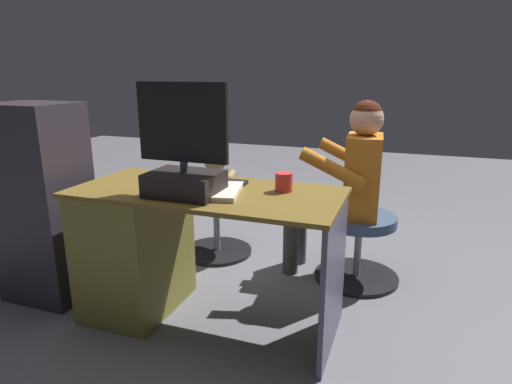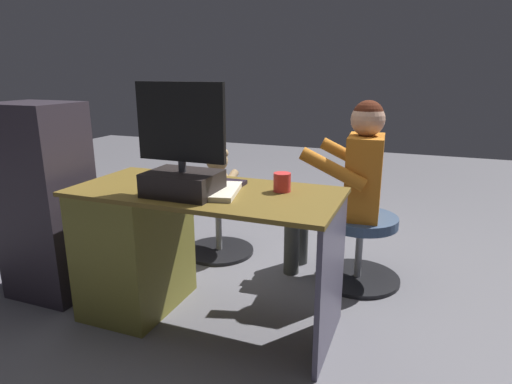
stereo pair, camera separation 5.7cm
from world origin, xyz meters
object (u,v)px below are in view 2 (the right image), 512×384
(visitor_chair, at_px, (359,242))
(desk, at_px, (149,244))
(tv_remote, at_px, (161,183))
(keyboard, at_px, (205,181))
(teddy_bear, at_px, (218,175))
(computer_mouse, at_px, (159,174))
(monitor, at_px, (182,164))
(person, at_px, (349,178))
(cup, at_px, (282,182))
(office_chair_teddy, at_px, (218,219))

(visitor_chair, bearing_deg, desk, 36.37)
(tv_remote, bearing_deg, visitor_chair, -136.17)
(keyboard, distance_m, teddy_bear, 0.78)
(desk, height_order, computer_mouse, computer_mouse)
(monitor, height_order, teddy_bear, monitor)
(visitor_chair, relative_size, person, 0.47)
(monitor, distance_m, cup, 0.48)
(desk, height_order, person, person)
(monitor, xyz_separation_m, tv_remote, (0.20, -0.12, -0.14))
(desk, distance_m, office_chair_teddy, 0.83)
(keyboard, xyz_separation_m, visitor_chair, (-0.73, -0.63, -0.47))
(keyboard, height_order, tv_remote, keyboard)
(teddy_bear, bearing_deg, computer_mouse, 89.09)
(cup, relative_size, person, 0.08)
(cup, xyz_separation_m, office_chair_teddy, (0.69, -0.71, -0.50))
(monitor, distance_m, tv_remote, 0.27)
(visitor_chair, bearing_deg, tv_remote, 38.86)
(tv_remote, xyz_separation_m, visitor_chair, (-0.92, -0.74, -0.47))
(keyboard, bearing_deg, person, -134.92)
(desk, relative_size, cup, 14.54)
(desk, height_order, teddy_bear, teddy_bear)
(monitor, bearing_deg, desk, -20.90)
(tv_remote, bearing_deg, desk, 8.18)
(keyboard, bearing_deg, cup, 179.30)
(monitor, bearing_deg, visitor_chair, -130.00)
(office_chair_teddy, xyz_separation_m, teddy_bear, (0.00, -0.01, 0.32))
(tv_remote, bearing_deg, person, -132.98)
(office_chair_teddy, bearing_deg, person, 175.84)
(tv_remote, relative_size, teddy_bear, 0.44)
(desk, relative_size, office_chair_teddy, 2.65)
(computer_mouse, bearing_deg, keyboard, 176.42)
(teddy_bear, height_order, visitor_chair, teddy_bear)
(cup, bearing_deg, computer_mouse, -1.87)
(computer_mouse, height_order, office_chair_teddy, computer_mouse)
(cup, bearing_deg, visitor_chair, -115.65)
(tv_remote, bearing_deg, cup, -165.42)
(teddy_bear, bearing_deg, desk, 89.24)
(monitor, xyz_separation_m, keyboard, (0.01, -0.23, -0.13))
(desk, bearing_deg, office_chair_teddy, -90.77)
(desk, xyz_separation_m, cup, (-0.71, -0.11, 0.38))
(person, bearing_deg, teddy_bear, -4.88)
(monitor, bearing_deg, office_chair_teddy, -73.14)
(cup, height_order, teddy_bear, cup)
(keyboard, relative_size, computer_mouse, 4.38)
(desk, distance_m, keyboard, 0.46)
(keyboard, distance_m, cup, 0.42)
(monitor, distance_m, visitor_chair, 1.27)
(monitor, bearing_deg, person, -126.05)
(teddy_bear, bearing_deg, office_chair_teddy, 90.00)
(teddy_bear, bearing_deg, keyboard, 111.00)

